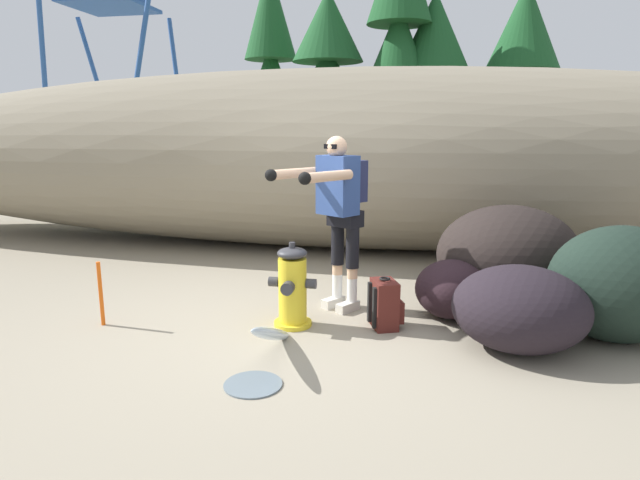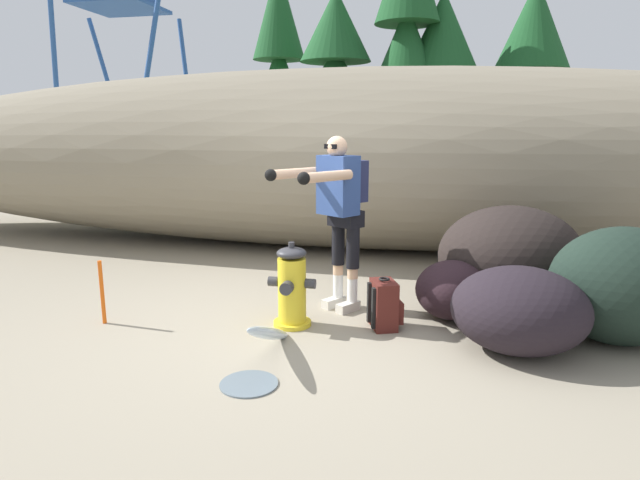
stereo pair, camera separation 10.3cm
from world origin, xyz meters
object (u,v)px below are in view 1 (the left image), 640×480
utility_worker (339,202)px  survey_stake (101,294)px  spare_backpack (385,305)px  boulder_large (507,254)px  fire_hydrant (292,288)px  boulder_outlier (452,289)px  boulder_small (621,284)px  boulder_mid (520,308)px

utility_worker → survey_stake: 2.36m
spare_backpack → boulder_large: 1.55m
fire_hydrant → survey_stake: bearing=-169.6°
survey_stake → boulder_outlier: bearing=14.6°
boulder_large → survey_stake: size_ratio=2.46×
boulder_small → boulder_large: bearing=131.0°
utility_worker → boulder_small: 2.54m
boulder_mid → survey_stake: 3.67m
boulder_mid → boulder_small: size_ratio=0.92×
fire_hydrant → boulder_mid: fire_hydrant is taller
spare_backpack → survey_stake: survey_stake is taller
fire_hydrant → utility_worker: 0.95m
spare_backpack → utility_worker: bearing=120.4°
boulder_outlier → survey_stake: bearing=-165.4°
fire_hydrant → boulder_mid: (1.94, -0.17, -0.01)m
boulder_large → boulder_mid: bearing=-93.3°
boulder_mid → survey_stake: (-3.67, -0.15, -0.05)m
boulder_small → boulder_mid: bearing=-157.3°
utility_worker → boulder_outlier: size_ratio=2.38×
boulder_mid → boulder_outlier: (-0.50, 0.68, -0.07)m
fire_hydrant → boulder_outlier: size_ratio=1.09×
boulder_mid → boulder_outlier: 0.84m
boulder_large → boulder_outlier: bearing=-134.6°
spare_backpack → boulder_mid: boulder_mid is taller
utility_worker → fire_hydrant: bearing=0.2°
fire_hydrant → boulder_large: (2.01, 1.08, 0.15)m
boulder_mid → spare_backpack: bearing=165.6°
boulder_small → boulder_outlier: size_ratio=1.64×
fire_hydrant → boulder_mid: size_ratio=0.72×
boulder_mid → boulder_small: bearing=22.7°
boulder_large → boulder_outlier: 0.84m
boulder_outlier → boulder_large: bearing=45.4°
boulder_small → boulder_outlier: boulder_small is taller
spare_backpack → boulder_small: bearing=-18.7°
spare_backpack → boulder_outlier: boulder_outlier is taller
survey_stake → boulder_mid: bearing=2.3°
fire_hydrant → boulder_small: bearing=3.8°
spare_backpack → boulder_small: 1.98m
utility_worker → boulder_large: bearing=143.0°
spare_backpack → boulder_large: boulder_large is taller
utility_worker → boulder_mid: size_ratio=1.57×
spare_backpack → boulder_small: boulder_small is taller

